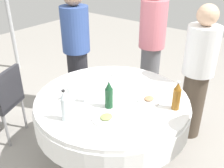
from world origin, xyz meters
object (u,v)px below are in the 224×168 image
(person_rear, at_px, (152,45))
(chair_south, at_px, (4,98))
(dining_table, at_px, (112,110))
(person_north, at_px, (198,73))
(wine_glass_west, at_px, (86,93))
(bottle_amber_rear, at_px, (177,96))
(plate_inner, at_px, (122,74))
(plate_right, at_px, (106,118))
(bottle_dark_green_east, at_px, (109,95))
(plate_mid, at_px, (149,100))
(person_east, at_px, (77,51))
(wine_glass_front, at_px, (70,90))
(bottle_clear_north, at_px, (65,106))

(person_rear, xyz_separation_m, chair_south, (-1.66, 0.89, -0.36))
(dining_table, relative_size, person_north, 0.97)
(dining_table, relative_size, wine_glass_west, 11.37)
(bottle_amber_rear, distance_m, wine_glass_west, 0.81)
(dining_table, bearing_deg, plate_inner, 25.80)
(plate_right, xyz_separation_m, person_north, (1.20, -0.30, 0.05))
(bottle_amber_rear, height_order, plate_inner, bottle_amber_rear)
(bottle_amber_rear, bearing_deg, bottle_dark_green_east, 125.55)
(plate_inner, bearing_deg, plate_mid, -119.41)
(person_rear, bearing_deg, chair_south, -131.07)
(bottle_amber_rear, xyz_separation_m, person_east, (0.26, 1.48, -0.00))
(wine_glass_west, relative_size, wine_glass_front, 0.92)
(person_rear, bearing_deg, person_north, -34.36)
(person_north, bearing_deg, plate_right, -75.55)
(wine_glass_front, bearing_deg, plate_right, -94.25)
(wine_glass_west, xyz_separation_m, wine_glass_front, (-0.07, 0.13, 0.01))
(wine_glass_front, relative_size, plate_inner, 0.58)
(wine_glass_front, bearing_deg, wine_glass_west, -63.56)
(wine_glass_west, distance_m, plate_inner, 0.68)
(plate_right, height_order, chair_south, chair_south)
(dining_table, height_order, chair_south, chair_south)
(dining_table, bearing_deg, bottle_clear_north, 171.16)
(person_rear, distance_m, chair_south, 1.92)
(dining_table, relative_size, plate_mid, 6.89)
(bottle_clear_north, relative_size, person_north, 0.18)
(bottle_dark_green_east, height_order, person_rear, person_rear)
(plate_inner, bearing_deg, person_north, -58.87)
(person_rear, height_order, person_east, person_rear)
(dining_table, relative_size, bottle_dark_green_east, 5.53)
(bottle_dark_green_east, relative_size, bottle_clear_north, 0.96)
(plate_right, distance_m, person_rear, 1.57)
(plate_mid, bearing_deg, bottle_amber_rear, -82.93)
(bottle_clear_north, xyz_separation_m, person_north, (1.41, -0.56, -0.07))
(wine_glass_west, relative_size, plate_mid, 0.61)
(plate_inner, distance_m, chair_south, 1.35)
(bottle_dark_green_east, relative_size, chair_south, 0.31)
(bottle_amber_rear, bearing_deg, plate_inner, 70.99)
(wine_glass_west, distance_m, person_east, 1.03)
(bottle_dark_green_east, height_order, wine_glass_west, bottle_dark_green_east)
(plate_inner, bearing_deg, chair_south, 135.04)
(chair_south, bearing_deg, bottle_dark_green_east, -97.55)
(plate_right, xyz_separation_m, person_rear, (1.50, 0.45, 0.12))
(wine_glass_front, relative_size, person_east, 0.09)
(person_rear, bearing_deg, wine_glass_front, -102.82)
(wine_glass_west, relative_size, plate_inner, 0.54)
(wine_glass_front, distance_m, person_east, 0.98)
(wine_glass_west, bearing_deg, person_north, -29.36)
(chair_south, bearing_deg, person_rear, -50.43)
(plate_mid, height_order, plate_right, same)
(bottle_dark_green_east, xyz_separation_m, wine_glass_west, (-0.06, 0.22, -0.03))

